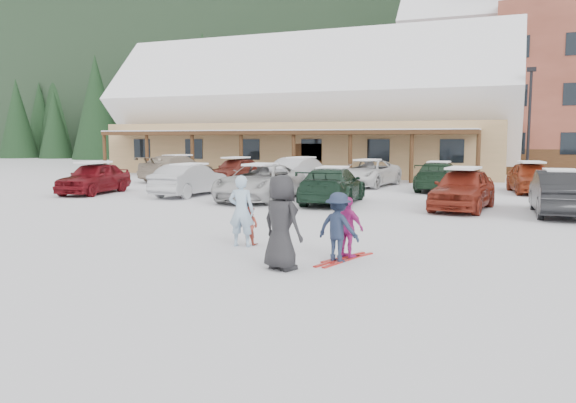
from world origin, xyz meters
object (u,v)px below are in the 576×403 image
at_px(parked_car_2, 260,182).
at_px(lamp_post, 529,118).
at_px(toddler_red, 250,226).
at_px(parked_car_3, 333,185).
at_px(parked_car_1, 190,180).
at_px(parked_car_8, 236,170).
at_px(parked_car_10, 367,173).
at_px(parked_car_5, 560,193).
at_px(parked_car_0, 94,178).
at_px(parked_car_9, 301,171).
at_px(parked_car_11, 439,176).
at_px(parked_car_4, 463,189).
at_px(child_navy, 338,227).
at_px(parked_car_7, 178,168).
at_px(day_lodge, 306,119).
at_px(parked_car_12, 531,177).
at_px(child_magenta, 348,228).
at_px(bystander_dark, 281,222).
at_px(adult_skier, 241,211).

bearing_deg(parked_car_2, lamp_post, 50.97).
height_order(toddler_red, parked_car_3, parked_car_3).
relative_size(parked_car_1, parked_car_8, 1.00).
height_order(lamp_post, parked_car_2, lamp_post).
bearing_deg(parked_car_10, parked_car_5, -37.75).
distance_m(parked_car_0, parked_car_1, 4.65).
bearing_deg(parked_car_9, lamp_post, -143.91).
xyz_separation_m(parked_car_3, parked_car_9, (-4.22, 7.90, 0.05)).
height_order(parked_car_0, parked_car_2, parked_car_2).
height_order(parked_car_9, parked_car_11, parked_car_9).
bearing_deg(parked_car_0, parked_car_4, -7.61).
height_order(child_navy, parked_car_7, parked_car_7).
relative_size(day_lodge, parked_car_12, 6.82).
relative_size(child_magenta, parked_car_7, 0.24).
distance_m(child_magenta, parked_car_10, 18.30).
bearing_deg(parked_car_9, parked_car_8, 5.61).
distance_m(parked_car_8, parked_car_11, 11.55).
xyz_separation_m(toddler_red, parked_car_0, (-12.05, 8.65, 0.27)).
xyz_separation_m(bystander_dark, parked_car_7, (-14.43, 18.85, -0.14)).
xyz_separation_m(lamp_post, parked_car_10, (-7.92, -5.60, -2.95)).
bearing_deg(day_lodge, bystander_dark, -70.96).
relative_size(day_lodge, parked_car_10, 5.72).
bearing_deg(parked_car_3, parked_car_4, 173.70).
relative_size(parked_car_7, parked_car_9, 1.17).
distance_m(adult_skier, bystander_dark, 2.53).
bearing_deg(parked_car_0, parked_car_9, 40.77).
distance_m(parked_car_0, parked_car_12, 20.18).
relative_size(parked_car_10, parked_car_12, 1.19).
height_order(parked_car_5, parked_car_12, parked_car_5).
height_order(adult_skier, parked_car_7, adult_skier).
bearing_deg(parked_car_9, parked_car_2, 106.62).
xyz_separation_m(lamp_post, parked_car_9, (-11.50, -6.01, -2.90)).
bearing_deg(bystander_dark, parked_car_2, -40.57).
bearing_deg(parked_car_0, parked_car_3, -6.81).
distance_m(bystander_dark, parked_car_10, 19.57).
bearing_deg(child_magenta, adult_skier, 15.15).
bearing_deg(parked_car_9, parked_car_5, 154.00).
bearing_deg(parked_car_8, parked_car_2, -50.28).
relative_size(child_navy, parked_car_3, 0.29).
bearing_deg(parked_car_3, toddler_red, 89.54).
height_order(parked_car_7, parked_car_11, parked_car_7).
bearing_deg(day_lodge, parked_car_9, -71.27).
distance_m(day_lodge, parked_car_9, 11.79).
bearing_deg(parked_car_5, parked_car_0, -3.53).
relative_size(parked_car_3, parked_car_5, 1.08).
bearing_deg(parked_car_11, child_magenta, 89.67).
xyz_separation_m(parked_car_0, parked_car_5, (19.30, -0.21, 0.02)).
height_order(day_lodge, toddler_red, day_lodge).
relative_size(child_magenta, parked_car_11, 0.27).
bearing_deg(child_navy, parked_car_11, -74.71).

